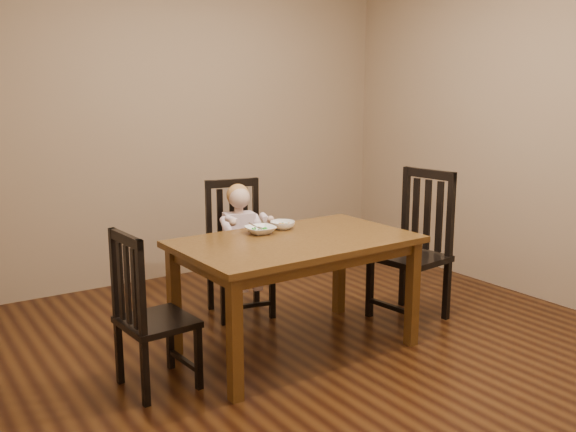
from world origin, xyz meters
TOP-DOWN VIEW (x-y plane):
  - room at (0.00, 0.00)m, footprint 4.01×4.01m
  - dining_table at (-0.18, 0.05)m, footprint 1.49×0.92m
  - chair_child at (-0.14, 0.86)m, footprint 0.50×0.48m
  - chair_left at (-1.15, 0.04)m, footprint 0.40×0.42m
  - chair_right at (0.88, 0.07)m, footprint 0.50×0.52m
  - toddler at (-0.14, 0.81)m, footprint 0.35×0.41m
  - bowl_peas at (-0.29, 0.29)m, footprint 0.20×0.20m
  - bowl_veg at (-0.09, 0.32)m, footprint 0.17×0.17m
  - fork at (-0.33, 0.26)m, footprint 0.06×0.12m

SIDE VIEW (x-z plane):
  - chair_left at x=-1.15m, z-range -0.02..0.89m
  - chair_child at x=-0.14m, z-range -0.02..0.96m
  - chair_right at x=0.88m, z-range -0.02..1.05m
  - toddler at x=-0.14m, z-range 0.35..0.85m
  - dining_table at x=-0.18m, z-range 0.28..1.01m
  - bowl_peas at x=-0.29m, z-range 0.73..0.78m
  - bowl_veg at x=-0.09m, z-range 0.73..0.78m
  - fork at x=-0.33m, z-range 0.75..0.80m
  - room at x=0.00m, z-range 0.00..2.71m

